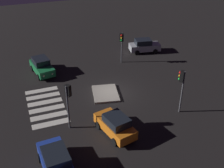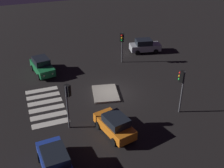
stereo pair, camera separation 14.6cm
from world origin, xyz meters
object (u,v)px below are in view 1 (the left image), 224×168
object	(u,v)px
car_silver	(144,46)
car_blue	(56,161)
traffic_light_east	(68,96)
traffic_island	(105,93)
car_orange	(115,125)
traffic_light_north	(182,82)
traffic_light_west	(122,41)
car_green	(42,66)

from	to	relation	value
car_silver	car_blue	bearing A→B (deg)	-121.44
car_silver	traffic_light_east	distance (m)	17.54
traffic_island	car_orange	distance (m)	6.02
car_orange	traffic_light_north	world-z (taller)	traffic_light_north
traffic_light_north	car_silver	bearing A→B (deg)	-54.68
car_silver	traffic_light_west	xyz separation A→B (m)	(2.04, -4.06, 1.98)
traffic_light_west	traffic_light_east	xyz separation A→B (m)	(9.97, -8.55, 0.19)
traffic_light_east	traffic_island	bearing A→B (deg)	3.90
traffic_light_east	car_blue	bearing A→B (deg)	-151.69
traffic_light_west	traffic_light_east	bearing A→B (deg)	-11.01
car_green	car_blue	xyz separation A→B (m)	(14.86, -1.18, 0.02)
car_blue	traffic_light_east	distance (m)	5.21
car_silver	traffic_light_west	distance (m)	4.95
traffic_light_west	traffic_light_north	distance (m)	11.19
car_green	traffic_light_north	size ratio (longest dim) A/B	1.05
traffic_light_west	car_blue	bearing A→B (deg)	-6.75
car_orange	traffic_light_west	size ratio (longest dim) A/B	1.11
traffic_island	car_green	distance (m)	8.51
car_green	traffic_light_east	world-z (taller)	traffic_light_east
car_orange	car_silver	xyz separation A→B (m)	(-14.05, 9.46, 0.01)
car_green	car_blue	distance (m)	14.91
car_orange	traffic_light_west	bearing A→B (deg)	-36.94
car_green	car_orange	world-z (taller)	car_green
car_orange	traffic_light_north	xyz separation A→B (m)	(-0.87, 6.34, 2.22)
car_orange	traffic_light_north	distance (m)	6.77
car_silver	traffic_light_north	xyz separation A→B (m)	(13.19, -3.12, 2.21)
car_green	traffic_light_north	xyz separation A→B (m)	(11.71, 10.29, 2.19)
traffic_light_north	traffic_light_west	bearing A→B (deg)	-36.55
traffic_light_north	traffic_island	bearing A→B (deg)	4.46
car_blue	traffic_light_north	size ratio (longest dim) A/B	1.05
traffic_island	traffic_light_west	world-z (taller)	traffic_light_west
car_green	traffic_light_east	bearing A→B (deg)	-5.56
car_green	car_orange	distance (m)	13.18
car_silver	car_blue	world-z (taller)	car_blue
car_blue	car_green	bearing A→B (deg)	-8.86
car_green	car_orange	xyz separation A→B (m)	(12.57, 3.94, -0.02)
car_orange	traffic_light_west	world-z (taller)	traffic_light_west
traffic_island	car_green	bearing A→B (deg)	-142.53
traffic_light_east	traffic_light_north	xyz separation A→B (m)	(1.18, 9.49, 0.05)
car_green	car_blue	size ratio (longest dim) A/B	1.00
traffic_island	traffic_light_east	bearing A→B (deg)	-48.94
car_green	traffic_island	bearing A→B (deg)	27.59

